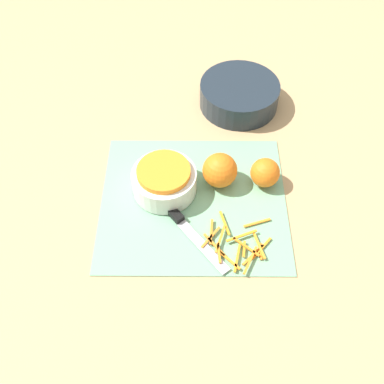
# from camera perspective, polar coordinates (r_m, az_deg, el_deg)

# --- Properties ---
(ground_plane) EXTENTS (4.00, 4.00, 0.00)m
(ground_plane) POSITION_cam_1_polar(r_m,az_deg,el_deg) (1.02, -0.00, -1.23)
(ground_plane) COLOR tan
(cutting_board) EXTENTS (0.42, 0.38, 0.01)m
(cutting_board) POSITION_cam_1_polar(r_m,az_deg,el_deg) (1.02, -0.00, -1.13)
(cutting_board) COLOR #75AD84
(cutting_board) RESTS_ON ground_plane
(bowl_speckled) EXTENTS (0.15, 0.15, 0.07)m
(bowl_speckled) POSITION_cam_1_polar(r_m,az_deg,el_deg) (1.01, -3.73, 1.54)
(bowl_speckled) COLOR silver
(bowl_speckled) RESTS_ON cutting_board
(bowl_dark) EXTENTS (0.21, 0.21, 0.07)m
(bowl_dark) POSITION_cam_1_polar(r_m,az_deg,el_deg) (1.23, 5.86, 12.19)
(bowl_dark) COLOR #1E2833
(bowl_dark) RESTS_ON ground_plane
(knife) EXTENTS (0.18, 0.21, 0.02)m
(knife) POSITION_cam_1_polar(r_m,az_deg,el_deg) (0.98, -2.36, -2.90)
(knife) COLOR black
(knife) RESTS_ON cutting_board
(orange_left) EXTENTS (0.07, 0.07, 0.07)m
(orange_left) POSITION_cam_1_polar(r_m,az_deg,el_deg) (1.03, 9.09, 2.44)
(orange_left) COLOR orange
(orange_left) RESTS_ON cutting_board
(orange_right) EXTENTS (0.08, 0.08, 0.08)m
(orange_right) POSITION_cam_1_polar(r_m,az_deg,el_deg) (1.02, 3.37, 2.77)
(orange_right) COLOR orange
(orange_right) RESTS_ON cutting_board
(peel_pile) EXTENTS (0.15, 0.16, 0.01)m
(peel_pile) POSITION_cam_1_polar(r_m,az_deg,el_deg) (0.95, 5.59, -6.61)
(peel_pile) COLOR orange
(peel_pile) RESTS_ON cutting_board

